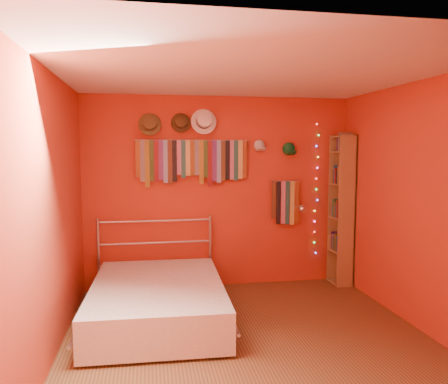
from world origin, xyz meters
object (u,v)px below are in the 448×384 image
reading_lamp (301,209)px  bookshelf (344,209)px  bed (158,300)px  tie_rack (192,160)px

reading_lamp → bookshelf: bearing=3.2°
bookshelf → bed: bookshelf is taller
tie_rack → reading_lamp: 1.55m
bookshelf → bed: (-2.50, -0.88, -0.79)m
tie_rack → bed: (-0.48, -1.04, -1.46)m
tie_rack → bed: 1.86m
tie_rack → bookshelf: bookshelf is taller
bookshelf → bed: size_ratio=1.00×
reading_lamp → bookshelf: bookshelf is taller
bed → reading_lamp: bearing=26.2°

